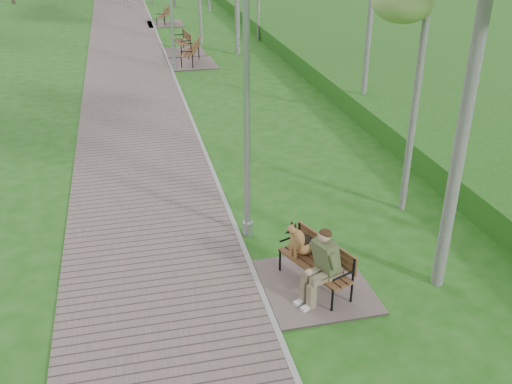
% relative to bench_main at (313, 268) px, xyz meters
% --- Properties ---
extents(ground, '(120.00, 120.00, 0.00)m').
position_rel_bench_main_xyz_m(ground, '(-0.90, 0.87, -0.46)').
color(ground, '#1F5B12').
rests_on(ground, ground).
extents(walkway, '(3.50, 67.00, 0.04)m').
position_rel_bench_main_xyz_m(walkway, '(-2.65, 22.37, -0.44)').
color(walkway, '#72605C').
rests_on(walkway, ground).
extents(kerb, '(0.10, 67.00, 0.05)m').
position_rel_bench_main_xyz_m(kerb, '(-0.90, 22.37, -0.43)').
color(kerb, '#999993').
rests_on(kerb, ground).
extents(embankment, '(14.00, 70.00, 1.60)m').
position_rel_bench_main_xyz_m(embankment, '(11.10, 20.87, -0.46)').
color(embankment, '#40812E').
rests_on(embankment, ground).
extents(bench_main, '(1.87, 2.08, 1.63)m').
position_rel_bench_main_xyz_m(bench_main, '(0.00, 0.00, 0.00)').
color(bench_main, '#72605C').
rests_on(bench_main, ground).
extents(bench_second, '(2.03, 2.26, 1.25)m').
position_rel_bench_main_xyz_m(bench_second, '(0.01, 16.73, -0.22)').
color(bench_second, '#72605C').
rests_on(bench_second, ground).
extents(bench_third, '(1.90, 2.12, 1.17)m').
position_rel_bench_main_xyz_m(bench_third, '(-0.06, 19.05, -0.24)').
color(bench_third, '#72605C').
rests_on(bench_third, ground).
extents(bench_far, '(2.00, 2.22, 1.23)m').
position_rel_bench_main_xyz_m(bench_far, '(-0.25, 26.40, -0.23)').
color(bench_far, '#72605C').
rests_on(bench_far, ground).
extents(lamp_post_near, '(0.22, 0.22, 5.58)m').
position_rel_bench_main_xyz_m(lamp_post_near, '(-0.71, 2.07, 2.15)').
color(lamp_post_near, '#9DA0A5').
rests_on(lamp_post_near, ground).
extents(lamp_post_second, '(0.20, 0.20, 5.26)m').
position_rel_bench_main_xyz_m(lamp_post_second, '(-0.76, 16.02, 2.00)').
color(lamp_post_second, '#9DA0A5').
rests_on(lamp_post_second, ground).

